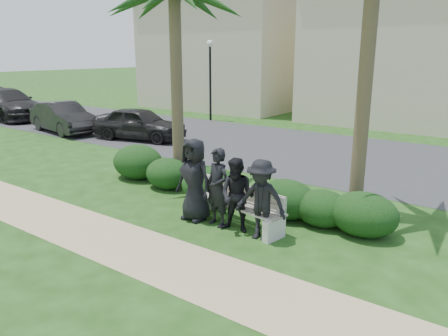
{
  "coord_description": "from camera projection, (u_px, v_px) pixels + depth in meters",
  "views": [
    {
      "loc": [
        5.86,
        -7.01,
        3.66
      ],
      "look_at": [
        -0.01,
        1.0,
        1.02
      ],
      "focal_mm": 35.0,
      "sensor_mm": 36.0,
      "label": 1
    }
  ],
  "objects": [
    {
      "name": "stucco_bldg_left",
      "position": [
        230.0,
        52.0,
        29.7
      ],
      "size": [
        10.4,
        8.4,
        7.3
      ],
      "color": "beige",
      "rests_on": "ground"
    },
    {
      "name": "park_bench",
      "position": [
        236.0,
        207.0,
        9.52
      ],
      "size": [
        2.48,
        0.96,
        0.84
      ],
      "rotation": [
        0.0,
        0.0,
        -0.18
      ],
      "color": "gray",
      "rests_on": "ground"
    },
    {
      "name": "hedge_e",
      "position": [
        323.0,
        207.0,
        9.46
      ],
      "size": [
        1.24,
        1.02,
        0.81
      ],
      "primitive_type": "ellipsoid",
      "color": "black",
      "rests_on": "ground"
    },
    {
      "name": "stucco_bldg_right",
      "position": [
        396.0,
        52.0,
        23.41
      ],
      "size": [
        8.4,
        8.4,
        7.3
      ],
      "color": "beige",
      "rests_on": "ground"
    },
    {
      "name": "car_c",
      "position": [
        7.0,
        104.0,
        24.54
      ],
      "size": [
        5.92,
        2.75,
        1.68
      ],
      "primitive_type": "imported",
      "rotation": [
        0.0,
        0.0,
        1.5
      ],
      "color": "black",
      "rests_on": "ground"
    },
    {
      "name": "hedge_a",
      "position": [
        138.0,
        161.0,
        13.02
      ],
      "size": [
        1.6,
        1.32,
        1.04
      ],
      "primitive_type": "ellipsoid",
      "color": "black",
      "rests_on": "ground"
    },
    {
      "name": "street_lamp",
      "position": [
        210.0,
        66.0,
        23.49
      ],
      "size": [
        0.36,
        0.36,
        4.29
      ],
      "color": "black",
      "rests_on": "ground"
    },
    {
      "name": "hedge_f",
      "position": [
        364.0,
        213.0,
        8.96
      ],
      "size": [
        1.41,
        1.17,
        0.92
      ],
      "primitive_type": "ellipsoid",
      "color": "black",
      "rests_on": "ground"
    },
    {
      "name": "hedge_d",
      "position": [
        286.0,
        198.0,
        9.92
      ],
      "size": [
        1.38,
        1.14,
        0.9
      ],
      "primitive_type": "ellipsoid",
      "color": "black",
      "rests_on": "ground"
    },
    {
      "name": "car_a",
      "position": [
        139.0,
        124.0,
        18.71
      ],
      "size": [
        4.35,
        2.54,
        1.39
      ],
      "primitive_type": "imported",
      "rotation": [
        0.0,
        0.0,
        1.81
      ],
      "color": "black",
      "rests_on": "ground"
    },
    {
      "name": "hedge_extra",
      "position": [
        212.0,
        182.0,
        11.19
      ],
      "size": [
        1.33,
        1.1,
        0.87
      ],
      "primitive_type": "ellipsoid",
      "color": "black",
      "rests_on": "ground"
    },
    {
      "name": "hedge_c",
      "position": [
        208.0,
        184.0,
        10.9
      ],
      "size": [
        1.43,
        1.18,
        0.94
      ],
      "primitive_type": "ellipsoid",
      "color": "black",
      "rests_on": "ground"
    },
    {
      "name": "ground",
      "position": [
        198.0,
        221.0,
        9.75
      ],
      "size": [
        160.0,
        160.0,
        0.0
      ],
      "primitive_type": "plane",
      "color": "#1C3D11",
      "rests_on": "ground"
    },
    {
      "name": "man_b",
      "position": [
        218.0,
        188.0,
        9.33
      ],
      "size": [
        0.7,
        0.53,
        1.71
      ],
      "primitive_type": "imported",
      "rotation": [
        0.0,
        0.0,
        -0.21
      ],
      "color": "black",
      "rests_on": "ground"
    },
    {
      "name": "car_b",
      "position": [
        63.0,
        117.0,
        20.4
      ],
      "size": [
        4.45,
        2.14,
        1.41
      ],
      "primitive_type": "imported",
      "rotation": [
        0.0,
        0.0,
        1.41
      ],
      "color": "black",
      "rests_on": "ground"
    },
    {
      "name": "hedge_b",
      "position": [
        168.0,
        173.0,
        12.06
      ],
      "size": [
        1.33,
        1.1,
        0.87
      ],
      "primitive_type": "ellipsoid",
      "color": "black",
      "rests_on": "ground"
    },
    {
      "name": "footpath",
      "position": [
        138.0,
        250.0,
        8.35
      ],
      "size": [
        30.0,
        1.6,
        0.01
      ],
      "primitive_type": "cube",
      "color": "tan",
      "rests_on": "ground"
    },
    {
      "name": "man_d",
      "position": [
        261.0,
        200.0,
        8.64
      ],
      "size": [
        1.13,
        0.73,
        1.65
      ],
      "primitive_type": "imported",
      "rotation": [
        0.0,
        0.0,
        0.11
      ],
      "color": "black",
      "rests_on": "ground"
    },
    {
      "name": "man_c",
      "position": [
        237.0,
        196.0,
        9.0
      ],
      "size": [
        0.87,
        0.74,
        1.58
      ],
      "primitive_type": "imported",
      "rotation": [
        0.0,
        0.0,
        0.2
      ],
      "color": "black",
      "rests_on": "ground"
    },
    {
      "name": "man_a",
      "position": [
        194.0,
        180.0,
        9.64
      ],
      "size": [
        0.93,
        0.63,
        1.86
      ],
      "primitive_type": "imported",
      "rotation": [
        0.0,
        0.0,
        -0.04
      ],
      "color": "black",
      "rests_on": "ground"
    },
    {
      "name": "asphalt_street",
      "position": [
        337.0,
        155.0,
        15.98
      ],
      "size": [
        160.0,
        8.0,
        0.01
      ],
      "primitive_type": "cube",
      "color": "#2D2D30",
      "rests_on": "ground"
    }
  ]
}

